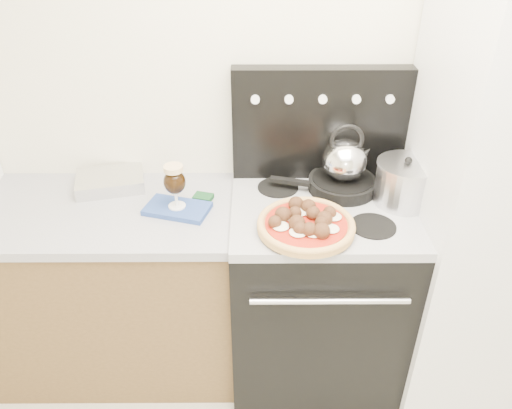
{
  "coord_description": "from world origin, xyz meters",
  "views": [
    {
      "loc": [
        -0.21,
        -0.57,
        2.04
      ],
      "look_at": [
        -0.2,
        1.05,
        1.01
      ],
      "focal_mm": 35.0,
      "sensor_mm": 36.0,
      "label": 1
    }
  ],
  "objects_px": {
    "skillet": "(342,184)",
    "pizza": "(306,223)",
    "beer_glass": "(175,186)",
    "oven_mitt": "(177,209)",
    "base_cabinet": "(81,291)",
    "fridge": "(494,203)",
    "stove_body": "(315,292)",
    "tea_kettle": "(345,157)",
    "pizza_pan": "(306,230)",
    "stock_pot": "(404,184)"
  },
  "relations": [
    {
      "from": "stove_body",
      "to": "stock_pot",
      "type": "distance_m",
      "value": 0.66
    },
    {
      "from": "oven_mitt",
      "to": "tea_kettle",
      "type": "xyz_separation_m",
      "value": [
        0.71,
        0.14,
        0.17
      ]
    },
    {
      "from": "base_cabinet",
      "to": "fridge",
      "type": "xyz_separation_m",
      "value": [
        1.8,
        -0.05,
        0.52
      ]
    },
    {
      "from": "stove_body",
      "to": "tea_kettle",
      "type": "xyz_separation_m",
      "value": [
        0.1,
        0.14,
        0.64
      ]
    },
    {
      "from": "oven_mitt",
      "to": "stock_pot",
      "type": "relative_size",
      "value": 1.1
    },
    {
      "from": "stove_body",
      "to": "stock_pot",
      "type": "height_order",
      "value": "stock_pot"
    },
    {
      "from": "beer_glass",
      "to": "pizza",
      "type": "distance_m",
      "value": 0.55
    },
    {
      "from": "oven_mitt",
      "to": "pizza_pan",
      "type": "relative_size",
      "value": 0.78
    },
    {
      "from": "skillet",
      "to": "tea_kettle",
      "type": "relative_size",
      "value": 1.39
    },
    {
      "from": "base_cabinet",
      "to": "fridge",
      "type": "bearing_deg",
      "value": -1.59
    },
    {
      "from": "stove_body",
      "to": "skillet",
      "type": "xyz_separation_m",
      "value": [
        0.1,
        0.14,
        0.51
      ]
    },
    {
      "from": "base_cabinet",
      "to": "pizza",
      "type": "bearing_deg",
      "value": -11.33
    },
    {
      "from": "beer_glass",
      "to": "pizza",
      "type": "bearing_deg",
      "value": -18.65
    },
    {
      "from": "fridge",
      "to": "pizza_pan",
      "type": "bearing_deg",
      "value": -168.93
    },
    {
      "from": "pizza_pan",
      "to": "stock_pot",
      "type": "bearing_deg",
      "value": 26.69
    },
    {
      "from": "stove_body",
      "to": "pizza",
      "type": "xyz_separation_m",
      "value": [
        -0.09,
        -0.18,
        0.52
      ]
    },
    {
      "from": "oven_mitt",
      "to": "beer_glass",
      "type": "relative_size",
      "value": 1.34
    },
    {
      "from": "base_cabinet",
      "to": "stove_body",
      "type": "xyz_separation_m",
      "value": [
        1.1,
        -0.02,
        0.01
      ]
    },
    {
      "from": "tea_kettle",
      "to": "beer_glass",
      "type": "bearing_deg",
      "value": 179.85
    },
    {
      "from": "beer_glass",
      "to": "skillet",
      "type": "bearing_deg",
      "value": 11.2
    },
    {
      "from": "fridge",
      "to": "tea_kettle",
      "type": "xyz_separation_m",
      "value": [
        -0.6,
        0.16,
        0.13
      ]
    },
    {
      "from": "fridge",
      "to": "skillet",
      "type": "distance_m",
      "value": 0.62
    },
    {
      "from": "fridge",
      "to": "beer_glass",
      "type": "bearing_deg",
      "value": 179.07
    },
    {
      "from": "stove_body",
      "to": "beer_glass",
      "type": "xyz_separation_m",
      "value": [
        -0.61,
        -0.0,
        0.58
      ]
    },
    {
      "from": "base_cabinet",
      "to": "pizza_pan",
      "type": "xyz_separation_m",
      "value": [
        1.02,
        -0.2,
        0.5
      ]
    },
    {
      "from": "stock_pot",
      "to": "stove_body",
      "type": "bearing_deg",
      "value": -174.24
    },
    {
      "from": "pizza_pan",
      "to": "pizza",
      "type": "height_order",
      "value": "pizza"
    },
    {
      "from": "oven_mitt",
      "to": "tea_kettle",
      "type": "height_order",
      "value": "tea_kettle"
    },
    {
      "from": "pizza",
      "to": "skillet",
      "type": "height_order",
      "value": "pizza"
    },
    {
      "from": "pizza_pan",
      "to": "pizza",
      "type": "distance_m",
      "value": 0.03
    },
    {
      "from": "base_cabinet",
      "to": "oven_mitt",
      "type": "height_order",
      "value": "oven_mitt"
    },
    {
      "from": "skillet",
      "to": "base_cabinet",
      "type": "bearing_deg",
      "value": -174.73
    },
    {
      "from": "oven_mitt",
      "to": "pizza",
      "type": "relative_size",
      "value": 0.7
    },
    {
      "from": "fridge",
      "to": "stock_pot",
      "type": "relative_size",
      "value": 7.99
    },
    {
      "from": "skillet",
      "to": "pizza",
      "type": "bearing_deg",
      "value": -120.67
    },
    {
      "from": "base_cabinet",
      "to": "skillet",
      "type": "xyz_separation_m",
      "value": [
        1.2,
        0.11,
        0.52
      ]
    },
    {
      "from": "pizza_pan",
      "to": "skillet",
      "type": "height_order",
      "value": "skillet"
    },
    {
      "from": "base_cabinet",
      "to": "stock_pot",
      "type": "bearing_deg",
      "value": 0.35
    },
    {
      "from": "tea_kettle",
      "to": "stock_pot",
      "type": "height_order",
      "value": "tea_kettle"
    },
    {
      "from": "beer_glass",
      "to": "oven_mitt",
      "type": "bearing_deg",
      "value": 0.0
    },
    {
      "from": "skillet",
      "to": "tea_kettle",
      "type": "distance_m",
      "value": 0.13
    },
    {
      "from": "base_cabinet",
      "to": "skillet",
      "type": "relative_size",
      "value": 4.9
    },
    {
      "from": "beer_glass",
      "to": "pizza_pan",
      "type": "xyz_separation_m",
      "value": [
        0.52,
        -0.18,
        -0.09
      ]
    },
    {
      "from": "fridge",
      "to": "oven_mitt",
      "type": "bearing_deg",
      "value": 179.07
    },
    {
      "from": "pizza",
      "to": "pizza_pan",
      "type": "bearing_deg",
      "value": 90.0
    },
    {
      "from": "pizza_pan",
      "to": "stock_pot",
      "type": "relative_size",
      "value": 1.41
    },
    {
      "from": "pizza",
      "to": "tea_kettle",
      "type": "distance_m",
      "value": 0.39
    },
    {
      "from": "base_cabinet",
      "to": "oven_mitt",
      "type": "xyz_separation_m",
      "value": [
        0.5,
        -0.03,
        0.48
      ]
    },
    {
      "from": "fridge",
      "to": "pizza_pan",
      "type": "distance_m",
      "value": 0.8
    },
    {
      "from": "beer_glass",
      "to": "stock_pot",
      "type": "distance_m",
      "value": 0.94
    }
  ]
}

